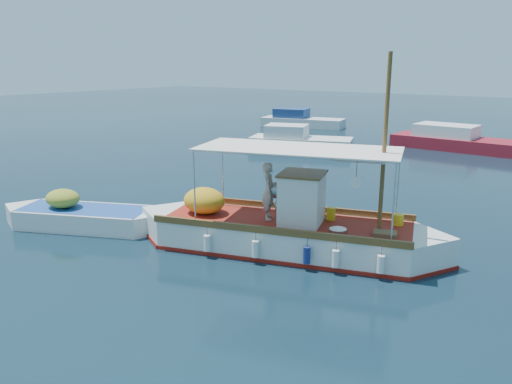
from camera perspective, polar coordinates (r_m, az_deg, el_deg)
The scene contains 6 objects.
ground at distance 14.98m, azimuth 4.45°, elevation -7.45°, with size 160.00×160.00×0.00m, color black.
fishing_caique at distance 15.43m, azimuth 3.15°, elevation -4.62°, with size 9.58×4.69×6.10m.
dinghy at distance 18.49m, azimuth -19.15°, elevation -2.87°, with size 5.72×3.41×1.52m.
bg_boat_nw at distance 33.42m, azimuth 4.81°, elevation 5.73°, with size 7.07×4.43×1.80m.
bg_boat_n at distance 35.70m, azimuth 22.53°, elevation 5.24°, with size 9.75×3.46×1.80m.
bg_boat_far_w at distance 45.32m, azimuth 5.08°, elevation 8.05°, with size 7.60×3.71×1.80m.
Camera 1 is at (7.03, -11.98, 5.61)m, focal length 35.00 mm.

